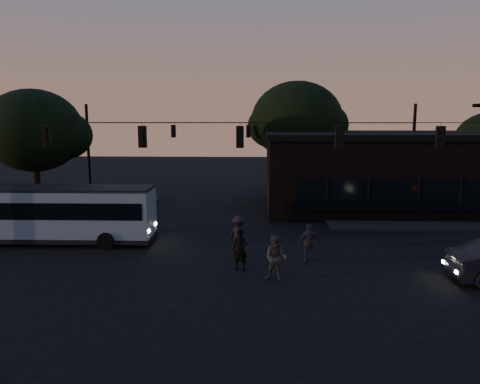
{
  "coord_description": "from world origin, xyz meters",
  "views": [
    {
      "loc": [
        0.89,
        -17.44,
        6.42
      ],
      "look_at": [
        0.0,
        4.0,
        3.0
      ],
      "focal_mm": 35.0,
      "sensor_mm": 36.0,
      "label": 1
    }
  ],
  "objects_px": {
    "building": "(373,170)",
    "pedestrian_b": "(276,258)",
    "pedestrian_c": "(309,243)",
    "pedestrian_d": "(239,235)",
    "pedestrian_a": "(240,249)",
    "bus": "(52,212)"
  },
  "relations": [
    {
      "from": "building",
      "to": "pedestrian_b",
      "type": "distance_m",
      "value": 17.3
    },
    {
      "from": "pedestrian_c",
      "to": "pedestrian_d",
      "type": "relative_size",
      "value": 0.94
    },
    {
      "from": "pedestrian_a",
      "to": "pedestrian_b",
      "type": "relative_size",
      "value": 0.97
    },
    {
      "from": "pedestrian_b",
      "to": "building",
      "type": "bearing_deg",
      "value": 76.44
    },
    {
      "from": "pedestrian_a",
      "to": "pedestrian_c",
      "type": "bearing_deg",
      "value": 34.91
    },
    {
      "from": "bus",
      "to": "pedestrian_a",
      "type": "relative_size",
      "value": 5.85
    },
    {
      "from": "pedestrian_a",
      "to": "pedestrian_d",
      "type": "bearing_deg",
      "value": 105.13
    },
    {
      "from": "pedestrian_d",
      "to": "pedestrian_b",
      "type": "bearing_deg",
      "value": 155.2
    },
    {
      "from": "bus",
      "to": "building",
      "type": "bearing_deg",
      "value": 27.92
    },
    {
      "from": "building",
      "to": "bus",
      "type": "height_order",
      "value": "building"
    },
    {
      "from": "building",
      "to": "pedestrian_b",
      "type": "height_order",
      "value": "building"
    },
    {
      "from": "bus",
      "to": "pedestrian_a",
      "type": "bearing_deg",
      "value": -22.85
    },
    {
      "from": "pedestrian_d",
      "to": "building",
      "type": "bearing_deg",
      "value": -85.97
    },
    {
      "from": "pedestrian_c",
      "to": "pedestrian_d",
      "type": "xyz_separation_m",
      "value": [
        -3.19,
        1.05,
        0.06
      ]
    },
    {
      "from": "building",
      "to": "pedestrian_b",
      "type": "xyz_separation_m",
      "value": [
        -7.43,
        -15.51,
        -1.79
      ]
    },
    {
      "from": "bus",
      "to": "pedestrian_d",
      "type": "bearing_deg",
      "value": -10.3
    },
    {
      "from": "pedestrian_b",
      "to": "bus",
      "type": "bearing_deg",
      "value": 167.03
    },
    {
      "from": "pedestrian_c",
      "to": "pedestrian_d",
      "type": "distance_m",
      "value": 3.36
    },
    {
      "from": "pedestrian_b",
      "to": "pedestrian_c",
      "type": "xyz_separation_m",
      "value": [
        1.58,
        2.59,
        -0.05
      ]
    },
    {
      "from": "pedestrian_a",
      "to": "pedestrian_c",
      "type": "xyz_separation_m",
      "value": [
        3.04,
        1.32,
        -0.02
      ]
    },
    {
      "from": "pedestrian_a",
      "to": "pedestrian_b",
      "type": "height_order",
      "value": "pedestrian_b"
    },
    {
      "from": "bus",
      "to": "pedestrian_b",
      "type": "height_order",
      "value": "bus"
    }
  ]
}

